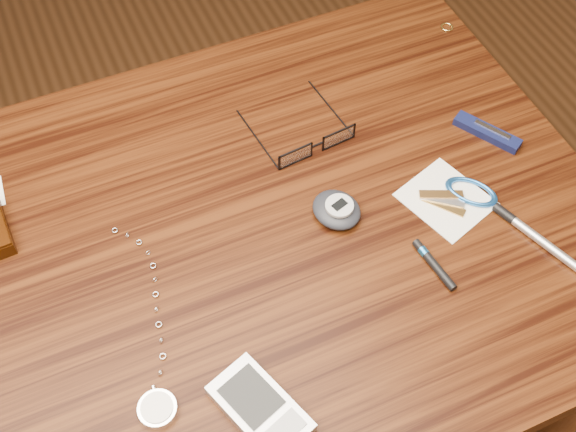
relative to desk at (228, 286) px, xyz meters
name	(u,v)px	position (x,y,z in m)	size (l,w,h in m)	color
desk	(228,286)	(0.00, 0.00, 0.00)	(1.00, 0.70, 0.75)	#361808
eyeglasses	(314,144)	(0.17, 0.10, 0.11)	(0.13, 0.14, 0.03)	black
gold_ring	(447,27)	(0.47, 0.24, 0.10)	(0.02, 0.02, 0.00)	#EECF6C
pocket_watch	(157,402)	(-0.14, -0.16, 0.11)	(0.08, 0.27, 0.01)	silver
pda_phone	(260,408)	(-0.04, -0.22, 0.11)	(0.10, 0.13, 0.02)	#ADAEB2
pedometer	(337,209)	(0.15, -0.01, 0.11)	(0.08, 0.08, 0.03)	black
notepad_keys	(459,195)	(0.31, -0.05, 0.11)	(0.14, 0.13, 0.01)	white
pocket_knife	(487,132)	(0.40, 0.02, 0.11)	(0.07, 0.09, 0.01)	#0B0F36
silver_pen	(533,235)	(0.36, -0.15, 0.11)	(0.06, 0.14, 0.01)	silver
black_blue_pen	(433,263)	(0.23, -0.13, 0.11)	(0.02, 0.08, 0.01)	black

